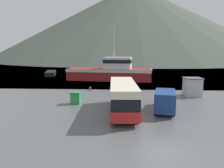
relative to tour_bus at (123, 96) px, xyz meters
name	(u,v)px	position (x,y,z in m)	size (l,w,h in m)	color
ground_plane	(162,151)	(2.59, -9.00, -1.80)	(400.00, 400.00, 0.00)	#515456
water_surface	(127,60)	(2.59, 133.41, -1.80)	(240.00, 240.00, 0.00)	slate
hill_backdrop	(133,22)	(7.61, 167.04, 28.13)	(222.13, 222.13, 59.86)	#424C42
tour_bus	(123,96)	(0.00, 0.00, 0.00)	(3.08, 10.24, 3.19)	red
delivery_van	(165,100)	(4.53, 0.58, -0.57)	(3.15, 6.21, 2.31)	navy
fishing_boat	(111,71)	(-2.66, 25.33, 0.13)	(18.97, 7.56, 11.99)	maroon
storage_bin	(76,98)	(-5.85, 3.51, -1.07)	(1.22, 1.13, 1.44)	green
dock_kiosk	(192,87)	(10.05, 9.13, -0.47)	(2.46, 2.53, 2.64)	#B2B2B7
small_boat	(51,73)	(-19.16, 33.87, -1.26)	(4.12, 8.07, 1.08)	black
mooring_bollard	(90,89)	(-5.37, 12.24, -1.44)	(0.30, 0.30, 0.67)	#4C4C51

